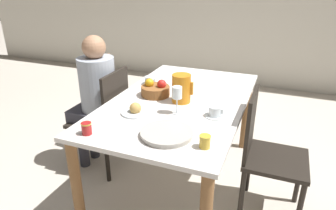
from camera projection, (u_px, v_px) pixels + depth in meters
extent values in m
plane|color=beige|center=(179.00, 180.00, 2.58)|extent=(20.00, 20.00, 0.00)
cube|color=beige|center=(243.00, 0.00, 4.44)|extent=(10.00, 0.06, 2.60)
cube|color=silver|center=(180.00, 101.00, 2.29)|extent=(0.97, 1.66, 0.03)
cylinder|color=brown|center=(77.00, 189.00, 1.93)|extent=(0.07, 0.07, 0.73)
cylinder|color=brown|center=(166.00, 102.00, 3.24)|extent=(0.07, 0.07, 0.73)
cylinder|color=brown|center=(246.00, 115.00, 2.95)|extent=(0.07, 0.07, 0.73)
cylinder|color=black|center=(71.00, 150.00, 2.63)|extent=(0.04, 0.04, 0.44)
cylinder|color=black|center=(95.00, 131.00, 2.94)|extent=(0.04, 0.04, 0.44)
cylinder|color=black|center=(107.00, 159.00, 2.50)|extent=(0.04, 0.04, 0.44)
cylinder|color=black|center=(128.00, 138.00, 2.82)|extent=(0.04, 0.04, 0.44)
cube|color=black|center=(98.00, 121.00, 2.63)|extent=(0.42, 0.42, 0.03)
cube|color=black|center=(116.00, 98.00, 2.47)|extent=(0.03, 0.39, 0.45)
cylinder|color=black|center=(299.00, 178.00, 2.26)|extent=(0.04, 0.04, 0.44)
cylinder|color=black|center=(249.00, 168.00, 2.38)|extent=(0.04, 0.04, 0.44)
cylinder|color=black|center=(241.00, 197.00, 2.07)|extent=(0.04, 0.04, 0.44)
cube|color=black|center=(276.00, 160.00, 2.07)|extent=(0.42, 0.42, 0.03)
cube|color=black|center=(251.00, 124.00, 2.04)|extent=(0.03, 0.39, 0.45)
cylinder|color=#33333D|center=(83.00, 143.00, 2.71)|extent=(0.09, 0.09, 0.47)
cylinder|color=#33333D|center=(93.00, 135.00, 2.84)|extent=(0.09, 0.09, 0.47)
cube|color=#33333D|center=(92.00, 113.00, 2.64)|extent=(0.30, 0.34, 0.11)
cylinder|color=#9EA8B7|center=(98.00, 85.00, 2.50)|extent=(0.30, 0.30, 0.46)
sphere|color=#A37556|center=(94.00, 47.00, 2.37)|extent=(0.19, 0.19, 0.19)
cylinder|color=#A37556|center=(100.00, 64.00, 2.67)|extent=(0.25, 0.06, 0.20)
cylinder|color=orange|center=(181.00, 88.00, 2.19)|extent=(0.14, 0.14, 0.21)
cube|color=orange|center=(192.00, 89.00, 2.16)|extent=(0.02, 0.02, 0.09)
cone|color=orange|center=(174.00, 77.00, 2.18)|extent=(0.04, 0.04, 0.04)
cylinder|color=white|center=(177.00, 113.00, 2.05)|extent=(0.06, 0.06, 0.00)
cylinder|color=white|center=(177.00, 105.00, 2.02)|extent=(0.01, 0.01, 0.11)
cylinder|color=white|center=(177.00, 92.00, 1.99)|extent=(0.07, 0.07, 0.08)
cylinder|color=silver|center=(215.00, 116.00, 2.00)|extent=(0.14, 0.14, 0.01)
cylinder|color=silver|center=(215.00, 111.00, 1.98)|extent=(0.08, 0.08, 0.06)
cube|color=silver|center=(222.00, 112.00, 1.97)|extent=(0.01, 0.01, 0.03)
cylinder|color=silver|center=(149.00, 84.00, 2.59)|extent=(0.14, 0.14, 0.01)
cylinder|color=silver|center=(149.00, 80.00, 2.58)|extent=(0.08, 0.08, 0.06)
cube|color=silver|center=(154.00, 80.00, 2.56)|extent=(0.01, 0.01, 0.03)
cylinder|color=#B7B2A8|center=(167.00, 134.00, 1.75)|extent=(0.31, 0.31, 0.02)
cylinder|color=#B7B2A8|center=(167.00, 132.00, 1.75)|extent=(0.31, 0.31, 0.01)
cylinder|color=silver|center=(136.00, 113.00, 2.04)|extent=(0.20, 0.20, 0.01)
sphere|color=tan|center=(135.00, 108.00, 2.03)|extent=(0.08, 0.08, 0.08)
cylinder|color=#A81E1E|center=(87.00, 128.00, 1.76)|extent=(0.06, 0.06, 0.07)
cylinder|color=gold|center=(86.00, 123.00, 1.75)|extent=(0.06, 0.06, 0.01)
cylinder|color=gold|center=(205.00, 142.00, 1.62)|extent=(0.06, 0.06, 0.07)
cylinder|color=gold|center=(205.00, 136.00, 1.61)|extent=(0.06, 0.06, 0.01)
cylinder|color=brown|center=(156.00, 91.00, 2.34)|extent=(0.22, 0.22, 0.08)
sphere|color=red|center=(162.00, 84.00, 2.31)|extent=(0.07, 0.07, 0.07)
sphere|color=gold|center=(150.00, 83.00, 2.33)|extent=(0.07, 0.07, 0.07)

